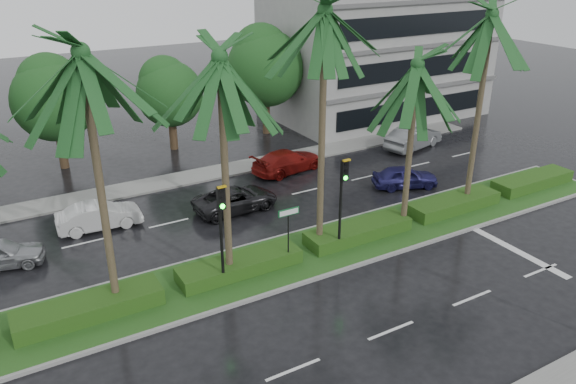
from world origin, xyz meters
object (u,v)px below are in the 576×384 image
car_white (99,216)px  car_darkgrey (236,199)px  car_red (288,161)px  car_blue (405,177)px  car_grey (413,138)px  signal_median_left (221,222)px  street_sign (289,223)px

car_white → car_darkgrey: bearing=-98.9°
car_red → car_blue: 6.99m
car_grey → car_blue: bearing=120.5°
car_red → car_grey: bearing=-103.3°
car_darkgrey → car_blue: bearing=-104.1°
car_darkgrey → car_grey: car_grey is taller
signal_median_left → car_blue: signal_median_left is taller
street_sign → car_red: 11.17m
signal_median_left → car_grey: bearing=27.4°
street_sign → car_grey: bearing=31.4°
car_blue → car_grey: bearing=-24.3°
car_white → car_blue: bearing=-98.6°
car_white → car_darkgrey: car_white is taller
car_white → car_grey: (20.89, 1.42, 0.11)m
signal_median_left → car_darkgrey: size_ratio=1.00×
signal_median_left → car_white: 8.72m
car_grey → signal_median_left: bearing=103.2°
car_blue → car_grey: (4.89, 4.83, 0.14)m
car_white → car_grey: size_ratio=0.86×
car_blue → car_grey: size_ratio=0.79×
signal_median_left → car_blue: bearing=18.8°
signal_median_left → car_darkgrey: signal_median_left is taller
street_sign → car_red: street_sign is taller
car_darkgrey → car_grey: 14.67m
street_sign → car_grey: 17.50m
car_white → car_red: (11.50, 1.94, 0.02)m
street_sign → car_red: size_ratio=0.56×
signal_median_left → car_red: size_ratio=0.95×
signal_median_left → car_grey: signal_median_left is taller
signal_median_left → street_sign: (3.00, 0.18, -0.87)m
car_red → car_blue: (4.50, -5.35, -0.05)m
street_sign → car_white: size_ratio=0.66×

